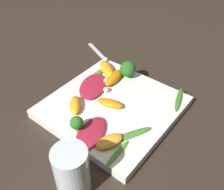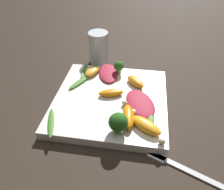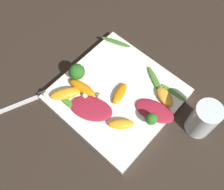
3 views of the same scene
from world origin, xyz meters
The scene contains 20 objects.
ground_plane centered at (0.00, 0.00, 0.00)m, with size 2.40×2.40×0.00m, color #2D231C.
plate centered at (0.00, 0.00, 0.01)m, with size 0.29×0.29×0.02m.
drinking_glass centered at (0.07, -0.20, 0.05)m, with size 0.06×0.06×0.10m.
fork centered at (-0.16, 0.16, 0.00)m, with size 0.16×0.08×0.01m.
radicchio_leaf_0 centered at (-0.08, 0.02, 0.03)m, with size 0.10×0.13×0.01m.
radicchio_leaf_1 centered at (0.02, -0.10, 0.03)m, with size 0.08×0.11×0.01m.
orange_segment_0 centered at (0.00, -0.01, 0.03)m, with size 0.07×0.04×0.02m.
orange_segment_1 centered at (-0.05, 0.07, 0.03)m, with size 0.04×0.08×0.02m.
orange_segment_2 centered at (-0.06, -0.07, 0.03)m, with size 0.06×0.06×0.02m.
orange_segment_3 centered at (0.07, -0.10, 0.03)m, with size 0.05×0.07×0.02m.
orange_segment_4 centered at (-0.09, 0.09, 0.03)m, with size 0.08×0.07×0.02m.
broccoli_floret_0 centered at (-0.03, 0.11, 0.05)m, with size 0.04×0.04×0.05m.
broccoli_floret_1 centered at (-0.01, -0.11, 0.05)m, with size 0.03×0.03×0.04m.
arugula_sprig_0 centered at (0.09, -0.05, 0.03)m, with size 0.06×0.09×0.01m.
arugula_sprig_1 centered at (0.12, 0.11, 0.03)m, with size 0.04×0.09×0.00m.
arugula_sprig_2 centered at (0.10, -0.11, 0.02)m, with size 0.01×0.08×0.00m.
arugula_sprig_3 centered at (-0.10, 0.06, 0.03)m, with size 0.03×0.08×0.01m.
macadamia_nut_0 centered at (-0.13, 0.13, 0.03)m, with size 0.01×0.01×0.01m.
macadamia_nut_1 centered at (-0.04, 0.02, 0.03)m, with size 0.01×0.01×0.01m.
macadamia_nut_2 centered at (-0.06, 0.05, 0.03)m, with size 0.01×0.01×0.01m.
Camera 2 is at (-0.07, 0.42, 0.39)m, focal length 35.00 mm.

